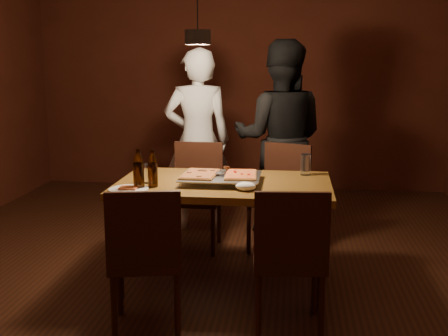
# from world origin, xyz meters

# --- Properties ---
(room_shell) EXTENTS (6.00, 6.00, 6.00)m
(room_shell) POSITION_xyz_m (0.00, 0.00, 1.40)
(room_shell) COLOR #381B0F
(room_shell) RESTS_ON ground
(dining_table) EXTENTS (1.50, 0.90, 0.75)m
(dining_table) POSITION_xyz_m (0.19, -0.07, 0.68)
(dining_table) COLOR brown
(dining_table) RESTS_ON floor
(chair_far_left) EXTENTS (0.43, 0.43, 0.49)m
(chair_far_left) POSITION_xyz_m (-0.14, 0.71, 0.54)
(chair_far_left) COLOR #38190F
(chair_far_left) RESTS_ON floor
(chair_far_right) EXTENTS (0.55, 0.55, 0.49)m
(chair_far_right) POSITION_xyz_m (0.59, 0.73, 0.54)
(chair_far_right) COLOR #38190F
(chair_far_right) RESTS_ON floor
(chair_near_left) EXTENTS (0.50, 0.50, 0.49)m
(chair_near_left) POSITION_xyz_m (-0.17, -0.89, 0.54)
(chair_near_left) COLOR #38190F
(chair_near_left) RESTS_ON floor
(chair_near_right) EXTENTS (0.45, 0.45, 0.49)m
(chair_near_right) POSITION_xyz_m (0.67, -0.80, 0.54)
(chair_near_right) COLOR #38190F
(chair_near_right) RESTS_ON floor
(pizza_tray) EXTENTS (0.55, 0.46, 0.05)m
(pizza_tray) POSITION_xyz_m (0.17, -0.08, 0.77)
(pizza_tray) COLOR silver
(pizza_tray) RESTS_ON dining_table
(pizza_meat) EXTENTS (0.24, 0.37, 0.02)m
(pizza_meat) POSITION_xyz_m (0.02, -0.09, 0.81)
(pizza_meat) COLOR maroon
(pizza_meat) RESTS_ON pizza_tray
(pizza_cheese) EXTENTS (0.24, 0.36, 0.02)m
(pizza_cheese) POSITION_xyz_m (0.31, -0.07, 0.81)
(pizza_cheese) COLOR gold
(pizza_cheese) RESTS_ON pizza_tray
(spatula) EXTENTS (0.12, 0.25, 0.04)m
(spatula) POSITION_xyz_m (0.18, -0.05, 0.81)
(spatula) COLOR silver
(spatula) RESTS_ON pizza_tray
(beer_bottle_a) EXTENTS (0.07, 0.07, 0.27)m
(beer_bottle_a) POSITION_xyz_m (-0.34, -0.36, 0.89)
(beer_bottle_a) COLOR black
(beer_bottle_a) RESTS_ON dining_table
(beer_bottle_b) EXTENTS (0.07, 0.07, 0.25)m
(beer_bottle_b) POSITION_xyz_m (-0.27, -0.28, 0.88)
(beer_bottle_b) COLOR black
(beer_bottle_b) RESTS_ON dining_table
(water_glass_left) EXTENTS (0.08, 0.08, 0.13)m
(water_glass_left) POSITION_xyz_m (-0.34, -0.15, 0.82)
(water_glass_left) COLOR silver
(water_glass_left) RESTS_ON dining_table
(water_glass_right) EXTENTS (0.08, 0.08, 0.16)m
(water_glass_right) POSITION_xyz_m (0.77, 0.25, 0.83)
(water_glass_right) COLOR silver
(water_glass_right) RESTS_ON dining_table
(plate_slice) EXTENTS (0.26, 0.26, 0.03)m
(plate_slice) POSITION_xyz_m (-0.40, -0.41, 0.76)
(plate_slice) COLOR white
(plate_slice) RESTS_ON dining_table
(napkin) EXTENTS (0.14, 0.10, 0.06)m
(napkin) POSITION_xyz_m (0.37, -0.31, 0.78)
(napkin) COLOR white
(napkin) RESTS_ON dining_table
(diner_white) EXTENTS (0.69, 0.53, 1.70)m
(diner_white) POSITION_xyz_m (-0.22, 1.22, 0.85)
(diner_white) COLOR white
(diner_white) RESTS_ON floor
(diner_dark) EXTENTS (0.89, 0.71, 1.77)m
(diner_dark) POSITION_xyz_m (0.55, 1.17, 0.89)
(diner_dark) COLOR black
(diner_dark) RESTS_ON floor
(pendant_lamp) EXTENTS (0.18, 0.18, 1.10)m
(pendant_lamp) POSITION_xyz_m (0.00, 0.00, 1.76)
(pendant_lamp) COLOR black
(pendant_lamp) RESTS_ON ceiling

